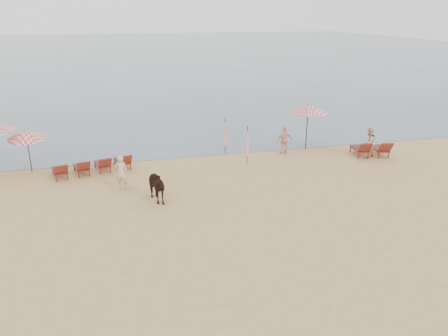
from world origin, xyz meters
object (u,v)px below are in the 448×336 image
object	(u,v)px
umbrella_closed_right	(247,141)
beachgoer_right_a	(369,143)
umbrella_open_right	(308,108)
lounger_cluster_right	(371,149)
cow	(154,185)
lounger_cluster_left	(93,165)
beachgoer_right_b	(285,140)
beachgoer_left	(121,172)
umbrella_closed_left	(225,132)
umbrella_open_left_b	(26,134)

from	to	relation	value
umbrella_closed_right	beachgoer_right_a	distance (m)	6.57
umbrella_open_right	beachgoer_right_a	size ratio (longest dim) A/B	1.58
lounger_cluster_right	cow	world-z (taller)	cow
lounger_cluster_left	beachgoer_right_b	world-z (taller)	beachgoer_right_b
lounger_cluster_left	beachgoer_left	world-z (taller)	beachgoer_left
lounger_cluster_left	beachgoer_right_b	distance (m)	10.04
lounger_cluster_left	cow	xyz separation A→B (m)	(2.53, -4.00, 0.29)
umbrella_closed_right	cow	distance (m)	6.06
lounger_cluster_left	umbrella_closed_left	distance (m)	7.04
lounger_cluster_left	umbrella_open_right	xyz separation A→B (m)	(11.51, 1.18, 1.91)
lounger_cluster_right	umbrella_open_left_b	size ratio (longest dim) A/B	0.92
umbrella_closed_left	lounger_cluster_left	bearing A→B (deg)	-169.12
beachgoer_left	beachgoer_right_a	size ratio (longest dim) A/B	0.94
lounger_cluster_right	beachgoer_right_a	xyz separation A→B (m)	(-0.27, -0.12, 0.38)
umbrella_open_left_b	umbrella_closed_left	xyz separation A→B (m)	(9.75, 0.44, -0.63)
umbrella_open_left_b	beachgoer_right_b	world-z (taller)	umbrella_open_left_b
lounger_cluster_left	cow	size ratio (longest dim) A/B	2.35
umbrella_open_right	umbrella_closed_right	distance (m)	4.51
lounger_cluster_left	lounger_cluster_right	world-z (taller)	lounger_cluster_right
cow	beachgoer_right_b	xyz separation A→B (m)	(7.48, 4.66, 0.06)
beachgoer_left	beachgoer_right_b	xyz separation A→B (m)	(8.71, 2.96, -0.01)
umbrella_open_left_b	cow	distance (m)	7.38
lounger_cluster_right	cow	distance (m)	12.19
beachgoer_right_b	umbrella_open_right	bearing A→B (deg)	-165.51
umbrella_closed_right	lounger_cluster_left	bearing A→B (deg)	175.47
umbrella_open_right	beachgoer_right_b	distance (m)	2.22
cow	beachgoer_right_a	world-z (taller)	beachgoer_right_a
umbrella_closed_left	cow	bearing A→B (deg)	-129.19
umbrella_open_right	beachgoer_right_a	xyz separation A→B (m)	(2.54, -2.23, -1.49)
beachgoer_left	beachgoer_right_b	bearing A→B (deg)	-146.10
lounger_cluster_right	umbrella_open_right	bearing A→B (deg)	153.42
lounger_cluster_left	lounger_cluster_right	bearing A→B (deg)	-17.71
umbrella_open_left_b	beachgoer_right_a	xyz separation A→B (m)	(16.93, -1.93, -1.07)
lounger_cluster_right	lounger_cluster_left	bearing A→B (deg)	-173.42
cow	beachgoer_right_b	size ratio (longest dim) A/B	1.08
cow	beachgoer_left	distance (m)	2.10
umbrella_open_right	cow	world-z (taller)	umbrella_open_right
umbrella_open_right	cow	xyz separation A→B (m)	(-8.99, -5.18, -1.62)
beachgoer_right_a	beachgoer_right_b	bearing A→B (deg)	-51.26
lounger_cluster_right	umbrella_open_left_b	bearing A→B (deg)	-175.71
umbrella_open_left_b	cow	xyz separation A→B (m)	(5.41, -4.88, -1.20)
umbrella_open_left_b	umbrella_closed_left	bearing A→B (deg)	26.25
lounger_cluster_left	cow	distance (m)	4.74
cow	umbrella_closed_left	bearing A→B (deg)	34.56
umbrella_closed_right	beachgoer_left	distance (m)	6.46
cow	beachgoer_right_b	world-z (taller)	beachgoer_right_b
lounger_cluster_right	umbrella_open_right	size ratio (longest dim) A/B	0.78
lounger_cluster_left	umbrella_open_left_b	bearing A→B (deg)	149.03
umbrella_open_right	beachgoer_right_a	world-z (taller)	umbrella_open_right
umbrella_open_left_b	cow	size ratio (longest dim) A/B	1.34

